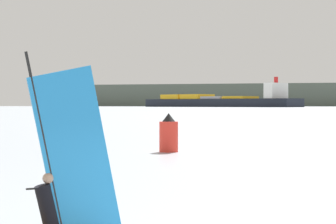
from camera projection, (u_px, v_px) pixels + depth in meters
windsurfer at (54, 196)px, 13.18m from camera, size 2.37×2.56×3.87m
cargo_ship at (219, 101)px, 699.04m from camera, size 183.98×111.12×30.02m
channel_buoy at (169, 134)px, 38.63m from camera, size 1.11×1.11×2.29m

